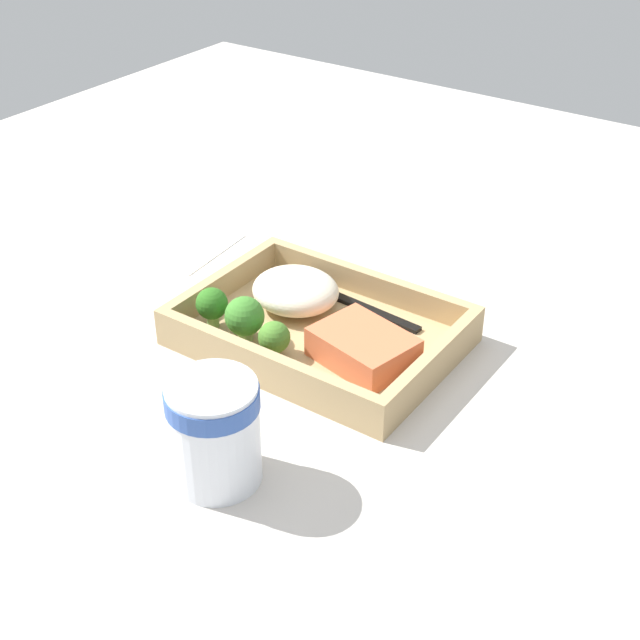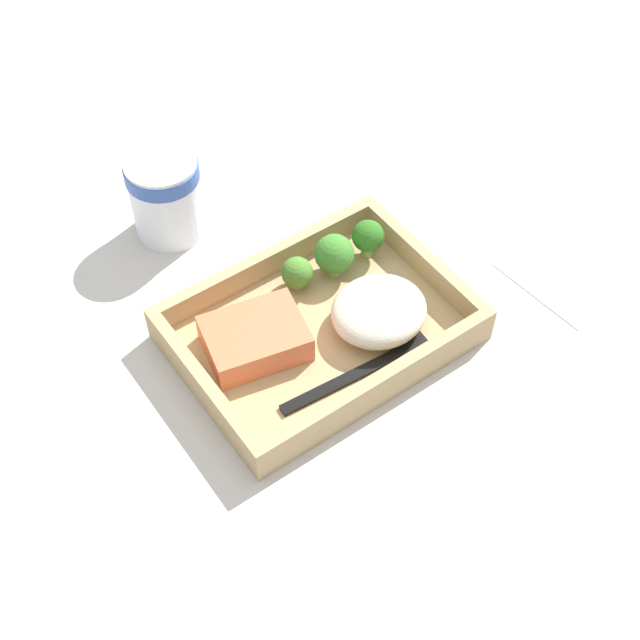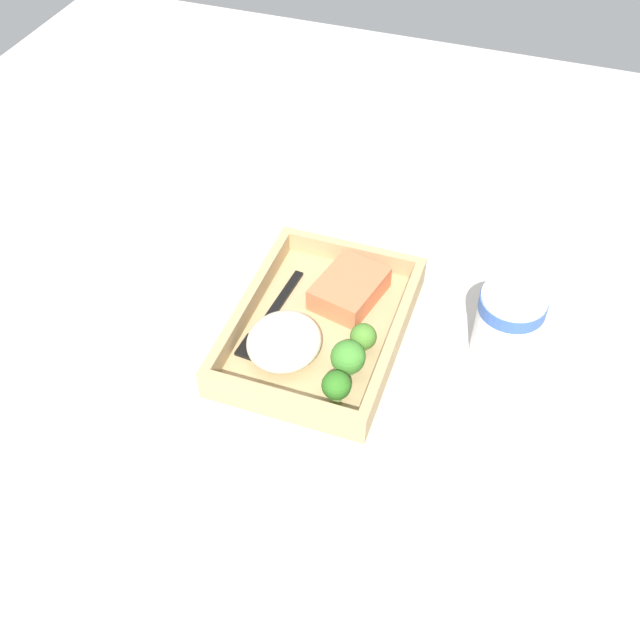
# 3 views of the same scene
# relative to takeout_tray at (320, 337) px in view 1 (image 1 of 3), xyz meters

# --- Properties ---
(ground_plane) EXTENTS (1.60, 1.60, 0.02)m
(ground_plane) POSITION_rel_takeout_tray_xyz_m (0.00, 0.00, -0.02)
(ground_plane) COLOR #BDB6AE
(takeout_tray) EXTENTS (0.27, 0.20, 0.01)m
(takeout_tray) POSITION_rel_takeout_tray_xyz_m (0.00, 0.00, 0.00)
(takeout_tray) COLOR tan
(takeout_tray) RESTS_ON ground_plane
(tray_rim) EXTENTS (0.27, 0.20, 0.03)m
(tray_rim) POSITION_rel_takeout_tray_xyz_m (0.00, 0.00, 0.02)
(tray_rim) COLOR tan
(tray_rim) RESTS_ON takeout_tray
(salmon_fillet) EXTENTS (0.11, 0.09, 0.03)m
(salmon_fillet) POSITION_rel_takeout_tray_xyz_m (-0.06, 0.02, 0.02)
(salmon_fillet) COLOR #DC6A43
(salmon_fillet) RESTS_ON takeout_tray
(mashed_potatoes) EXTENTS (0.09, 0.09, 0.04)m
(mashed_potatoes) POSITION_rel_takeout_tray_xyz_m (0.05, -0.03, 0.03)
(mashed_potatoes) COLOR beige
(mashed_potatoes) RESTS_ON takeout_tray
(broccoli_floret_1) EXTENTS (0.03, 0.03, 0.04)m
(broccoli_floret_1) POSITION_rel_takeout_tray_xyz_m (0.10, 0.05, 0.03)
(broccoli_floret_1) COLOR #779F52
(broccoli_floret_1) RESTS_ON takeout_tray
(broccoli_floret_2) EXTENTS (0.03, 0.03, 0.04)m
(broccoli_floret_2) POSITION_rel_takeout_tray_xyz_m (0.01, 0.06, 0.03)
(broccoli_floret_2) COLOR #819758
(broccoli_floret_2) RESTS_ON takeout_tray
(broccoli_floret_3) EXTENTS (0.04, 0.04, 0.05)m
(broccoli_floret_3) POSITION_rel_takeout_tray_xyz_m (0.05, 0.05, 0.03)
(broccoli_floret_3) COLOR #7DA965
(broccoli_floret_3) RESTS_ON takeout_tray
(fork) EXTENTS (0.16, 0.03, 0.00)m
(fork) POSITION_rel_takeout_tray_xyz_m (0.01, -0.06, 0.01)
(fork) COLOR black
(fork) RESTS_ON takeout_tray
(paper_cup) EXTENTS (0.08, 0.08, 0.10)m
(paper_cup) POSITION_rel_takeout_tray_xyz_m (-0.04, 0.21, 0.05)
(paper_cup) COLOR white
(paper_cup) RESTS_ON ground_plane
(receipt_slip) EXTENTS (0.08, 0.12, 0.00)m
(receipt_slip) POSITION_rel_takeout_tray_xyz_m (0.24, -0.08, -0.00)
(receipt_slip) COLOR white
(receipt_slip) RESTS_ON ground_plane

